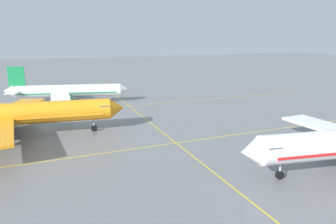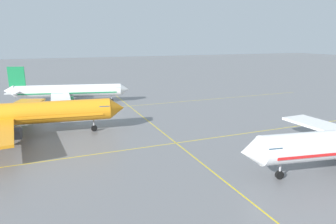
% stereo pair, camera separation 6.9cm
% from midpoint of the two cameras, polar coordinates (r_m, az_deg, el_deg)
% --- Properties ---
extents(airliner_second_row, '(41.68, 35.69, 12.96)m').
position_cam_midpoint_polar(airliner_second_row, '(62.31, -27.95, -0.45)').
color(airliner_second_row, orange).
rests_on(airliner_second_row, ground).
extents(airliner_third_row, '(34.29, 29.16, 10.76)m').
position_cam_midpoint_polar(airliner_third_row, '(89.58, -18.76, 3.84)').
color(airliner_third_row, white).
rests_on(airliner_third_row, ground).
extents(taxiway_markings, '(117.99, 107.45, 0.01)m').
position_cam_midpoint_polar(taxiway_markings, '(53.30, 1.59, -5.97)').
color(taxiway_markings, yellow).
rests_on(taxiway_markings, ground).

